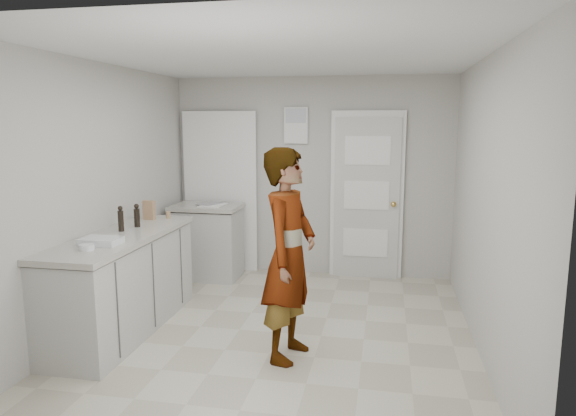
% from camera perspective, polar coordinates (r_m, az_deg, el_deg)
% --- Properties ---
extents(ground, '(4.00, 4.00, 0.00)m').
position_cam_1_polar(ground, '(4.92, -0.92, -13.68)').
color(ground, '#ADA591').
rests_on(ground, ground).
extents(room_shell, '(4.00, 4.00, 4.00)m').
position_cam_1_polar(room_shell, '(6.54, 1.05, 1.47)').
color(room_shell, '#B9B6AE').
rests_on(room_shell, ground).
extents(main_counter, '(0.64, 1.96, 0.93)m').
position_cam_1_polar(main_counter, '(5.08, -17.82, -8.27)').
color(main_counter, '#B0B0AC').
rests_on(main_counter, ground).
extents(side_counter, '(0.84, 0.61, 0.93)m').
position_cam_1_polar(side_counter, '(6.54, -8.92, -3.96)').
color(side_counter, '#B0B0AC').
rests_on(side_counter, ground).
extents(person, '(0.53, 0.71, 1.74)m').
position_cam_1_polar(person, '(4.19, 0.11, -5.24)').
color(person, silver).
rests_on(person, ground).
extents(cake_mix_box, '(0.13, 0.07, 0.20)m').
position_cam_1_polar(cake_mix_box, '(5.60, -15.18, -0.22)').
color(cake_mix_box, '#896544').
rests_on(cake_mix_box, main_counter).
extents(spice_jar, '(0.05, 0.05, 0.07)m').
position_cam_1_polar(spice_jar, '(5.62, -13.17, -0.75)').
color(spice_jar, tan).
rests_on(spice_jar, main_counter).
extents(oil_cruet_a, '(0.06, 0.06, 0.23)m').
position_cam_1_polar(oil_cruet_a, '(5.22, -16.44, -0.85)').
color(oil_cruet_a, black).
rests_on(oil_cruet_a, main_counter).
extents(oil_cruet_b, '(0.05, 0.05, 0.24)m').
position_cam_1_polar(oil_cruet_b, '(5.06, -18.09, -1.18)').
color(oil_cruet_b, black).
rests_on(oil_cruet_b, main_counter).
extents(baking_dish, '(0.32, 0.23, 0.06)m').
position_cam_1_polar(baking_dish, '(4.60, -20.06, -3.49)').
color(baking_dish, silver).
rests_on(baking_dish, main_counter).
extents(egg_bowl, '(0.12, 0.12, 0.05)m').
position_cam_1_polar(egg_bowl, '(4.43, -21.46, -4.08)').
color(egg_bowl, silver).
rests_on(egg_bowl, main_counter).
extents(papers, '(0.29, 0.36, 0.01)m').
position_cam_1_polar(papers, '(6.40, -8.33, 0.33)').
color(papers, white).
rests_on(papers, side_counter).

